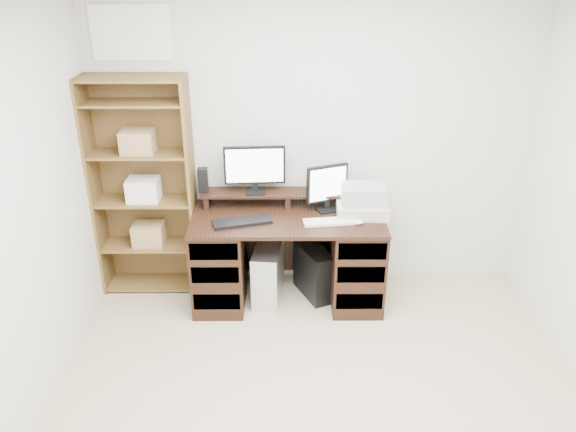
{
  "coord_description": "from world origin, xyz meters",
  "views": [
    {
      "loc": [
        -0.21,
        -2.32,
        2.62
      ],
      "look_at": [
        -0.2,
        1.43,
        0.85
      ],
      "focal_mm": 35.0,
      "sensor_mm": 36.0,
      "label": 1
    }
  ],
  "objects_px": {
    "tower_black": "(314,272)",
    "tower_silver": "(268,273)",
    "monitor_small": "(327,186)",
    "printer": "(362,209)",
    "bookshelf": "(144,186)",
    "monitor_wide": "(255,167)",
    "desk": "(288,256)"
  },
  "relations": [
    {
      "from": "tower_black",
      "to": "tower_silver",
      "type": "bearing_deg",
      "value": 163.3
    },
    {
      "from": "monitor_small",
      "to": "printer",
      "type": "distance_m",
      "value": 0.33
    },
    {
      "from": "monitor_small",
      "to": "tower_black",
      "type": "xyz_separation_m",
      "value": [
        -0.09,
        -0.07,
        -0.74
      ]
    },
    {
      "from": "bookshelf",
      "to": "printer",
      "type": "bearing_deg",
      "value": -6.19
    },
    {
      "from": "monitor_wide",
      "to": "tower_black",
      "type": "distance_m",
      "value": 1.01
    },
    {
      "from": "monitor_small",
      "to": "desk",
      "type": "bearing_deg",
      "value": 178.98
    },
    {
      "from": "desk",
      "to": "tower_silver",
      "type": "xyz_separation_m",
      "value": [
        -0.16,
        -0.0,
        -0.16
      ]
    },
    {
      "from": "desk",
      "to": "tower_black",
      "type": "height_order",
      "value": "desk"
    },
    {
      "from": "monitor_wide",
      "to": "monitor_small",
      "type": "distance_m",
      "value": 0.59
    },
    {
      "from": "desk",
      "to": "monitor_small",
      "type": "bearing_deg",
      "value": 20.78
    },
    {
      "from": "monitor_wide",
      "to": "tower_silver",
      "type": "distance_m",
      "value": 0.88
    },
    {
      "from": "tower_black",
      "to": "bookshelf",
      "type": "xyz_separation_m",
      "value": [
        -1.37,
        0.16,
        0.71
      ]
    },
    {
      "from": "tower_silver",
      "to": "desk",
      "type": "bearing_deg",
      "value": 7.37
    },
    {
      "from": "monitor_wide",
      "to": "tower_silver",
      "type": "xyz_separation_m",
      "value": [
        0.1,
        -0.2,
        -0.85
      ]
    },
    {
      "from": "tower_silver",
      "to": "tower_black",
      "type": "relative_size",
      "value": 1.01
    },
    {
      "from": "desk",
      "to": "tower_black",
      "type": "xyz_separation_m",
      "value": [
        0.22,
        0.05,
        -0.18
      ]
    },
    {
      "from": "bookshelf",
      "to": "monitor_small",
      "type": "bearing_deg",
      "value": -3.73
    },
    {
      "from": "tower_silver",
      "to": "bookshelf",
      "type": "distance_m",
      "value": 1.22
    },
    {
      "from": "bookshelf",
      "to": "desk",
      "type": "bearing_deg",
      "value": -10.44
    },
    {
      "from": "printer",
      "to": "bookshelf",
      "type": "bearing_deg",
      "value": 175.74
    },
    {
      "from": "monitor_small",
      "to": "tower_silver",
      "type": "xyz_separation_m",
      "value": [
        -0.47,
        -0.12,
        -0.72
      ]
    },
    {
      "from": "printer",
      "to": "bookshelf",
      "type": "distance_m",
      "value": 1.75
    },
    {
      "from": "printer",
      "to": "tower_black",
      "type": "bearing_deg",
      "value": 177.89
    },
    {
      "from": "monitor_small",
      "to": "tower_silver",
      "type": "bearing_deg",
      "value": 172.32
    },
    {
      "from": "printer",
      "to": "tower_black",
      "type": "relative_size",
      "value": 0.86
    },
    {
      "from": "monitor_wide",
      "to": "printer",
      "type": "xyz_separation_m",
      "value": [
        0.84,
        -0.17,
        -0.28
      ]
    },
    {
      "from": "monitor_wide",
      "to": "tower_silver",
      "type": "relative_size",
      "value": 1.04
    },
    {
      "from": "monitor_wide",
      "to": "tower_silver",
      "type": "height_order",
      "value": "monitor_wide"
    },
    {
      "from": "bookshelf",
      "to": "tower_silver",
      "type": "bearing_deg",
      "value": -12.19
    },
    {
      "from": "monitor_small",
      "to": "tower_black",
      "type": "distance_m",
      "value": 0.75
    },
    {
      "from": "desk",
      "to": "tower_black",
      "type": "bearing_deg",
      "value": 12.93
    },
    {
      "from": "printer",
      "to": "tower_black",
      "type": "xyz_separation_m",
      "value": [
        -0.36,
        0.03,
        -0.59
      ]
    }
  ]
}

